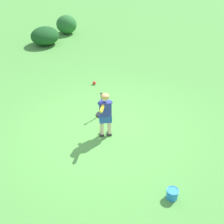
% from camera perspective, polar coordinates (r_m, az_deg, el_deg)
% --- Properties ---
extents(ground_plane, '(40.00, 40.00, 0.00)m').
position_cam_1_polar(ground_plane, '(6.76, -1.38, -3.45)').
color(ground_plane, '#519942').
extents(child_batter, '(0.34, 0.60, 1.08)m').
position_cam_1_polar(child_batter, '(6.21, -1.36, 0.18)').
color(child_batter, '#232328').
rests_on(child_batter, ground).
extents(play_ball_far_right, '(0.10, 0.10, 0.10)m').
position_cam_1_polar(play_ball_far_right, '(8.63, -3.49, 5.72)').
color(play_ball_far_right, red).
rests_on(play_ball_far_right, ground).
extents(batting_tee, '(0.28, 0.28, 0.62)m').
position_cam_1_polar(batting_tee, '(7.19, -2.04, 0.09)').
color(batting_tee, black).
rests_on(batting_tee, ground).
extents(toy_bucket, '(0.22, 0.22, 0.19)m').
position_cam_1_polar(toy_bucket, '(5.34, 11.70, -15.39)').
color(toy_bucket, '#2884DB').
rests_on(toy_bucket, ground).
extents(shrub_left_background, '(0.86, 0.83, 0.76)m').
position_cam_1_polar(shrub_left_background, '(12.94, -8.90, 16.57)').
color(shrub_left_background, '#286B2D').
rests_on(shrub_left_background, ground).
extents(shrub_right_background, '(1.06, 1.10, 0.67)m').
position_cam_1_polar(shrub_right_background, '(11.85, -12.99, 14.31)').
color(shrub_right_background, '#194C1E').
rests_on(shrub_right_background, ground).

